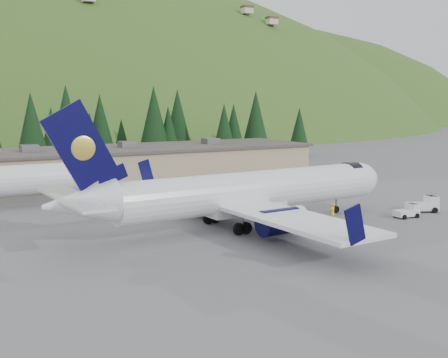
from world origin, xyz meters
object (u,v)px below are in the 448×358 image
ramp_worker (332,212)px  terminal_building (97,165)px  baggage_tug_b (425,205)px  baggage_tug_a (408,211)px  airliner (243,193)px

ramp_worker → terminal_building: bearing=-86.7°
baggage_tug_b → terminal_building: 49.02m
baggage_tug_b → ramp_worker: bearing=-164.1°
terminal_building → baggage_tug_b: bearing=-58.2°
baggage_tug_a → ramp_worker: 8.84m
baggage_tug_b → terminal_building: bearing=142.7°
airliner → ramp_worker: (9.45, -2.45, -2.43)m
airliner → terminal_building: 38.27m
baggage_tug_a → terminal_building: 48.18m
baggage_tug_b → ramp_worker: 12.55m
airliner → baggage_tug_b: (21.95, -3.55, -2.58)m
ramp_worker → airliner: bearing=-29.4°
baggage_tug_a → terminal_building: terminal_building is taller
airliner → terminal_building: bearing=92.4°
baggage_tug_b → terminal_building: size_ratio=0.05×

